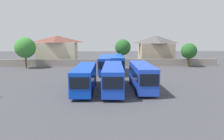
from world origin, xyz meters
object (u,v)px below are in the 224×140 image
Objects in this scene: tree_behind_wall at (25,48)px; tree_right_of_lot at (189,51)px; bus_1 at (85,77)px; house_terrace_left at (58,50)px; tree_left_of_lot at (123,47)px; bus_3 at (142,75)px; bus_4 at (105,63)px; bus_2 at (113,76)px; house_terrace_centre at (156,49)px; bus_5 at (117,63)px.

tree_right_of_lot is at bearing 1.45° from tree_behind_wall.
tree_behind_wall is (-15.99, 22.22, 2.95)m from bus_1.
tree_left_of_lot is at bearing -9.69° from house_terrace_left.
tree_right_of_lot is at bearing 146.15° from bus_3.
tree_right_of_lot is (16.01, -4.50, -0.78)m from tree_left_of_lot.
bus_4 is 1.72× the size of tree_left_of_lot.
house_terrace_left is at bearing -152.66° from bus_2.
bus_3 reaches higher than bus_4.
house_terrace_centre reaches higher than house_terrace_left.
tree_behind_wall is at bearing -131.64° from bus_3.
house_terrace_left reaches higher than tree_right_of_lot.
bus_5 is at bearing -126.98° from house_terrace_centre.
house_terrace_left is at bearing 56.54° from tree_behind_wall.
bus_4 is 2.00× the size of tree_right_of_lot.
house_terrace_left reaches higher than bus_5.
bus_1 is at bearing -85.27° from bus_2.
tree_left_of_lot is at bearing 174.84° from bus_2.
bus_1 is 27.54m from tree_behind_wall.
house_terrace_centre is (14.27, 15.81, 2.04)m from bus_4.
house_terrace_centre is at bearing 159.09° from bus_2.
bus_2 reaches higher than bus_4.
house_terrace_centre is 1.40× the size of tree_left_of_lot.
tree_behind_wall is (-18.85, 7.19, 2.91)m from bus_4.
bus_5 is at bearing -155.76° from tree_right_of_lot.
bus_4 is (2.86, 15.03, 0.04)m from bus_1.
bus_1 is 3.81m from bus_2.
house_terrace_centre is 10.10m from tree_left_of_lot.
tree_left_of_lot is at bearing -161.97° from house_terrace_centre.
bus_4 reaches higher than bus_1.
tree_left_of_lot is at bearing 161.49° from bus_4.
bus_2 is at bearing 5.40° from bus_4.
tree_behind_wall is (-5.65, -8.55, 0.89)m from house_terrace_left.
tree_behind_wall is at bearing -143.38° from bus_1.
tree_behind_wall is (-23.83, 21.76, 2.86)m from bus_3.
bus_2 is 14.85m from bus_5.
tree_left_of_lot reaches higher than bus_5.
house_terrace_left is (-13.20, 15.74, 2.03)m from bus_4.
bus_1 is at bearing -85.90° from bus_3.
bus_2 reaches higher than bus_1.
bus_3 is 14.72m from bus_5.
bus_5 is 20.01m from house_terrace_centre.
house_terrace_centre reaches higher than bus_5.
tree_right_of_lot is (18.41, 8.29, 1.90)m from bus_5.
tree_left_of_lot is (4.68, 12.69, 2.75)m from bus_4.
bus_4 is at bearing -50.02° from house_terrace_left.
house_terrace_centre reaches higher than bus_4.
bus_5 is 1.69× the size of tree_left_of_lot.
tree_left_of_lot is at bearing -178.61° from bus_3.
house_terrace_centre reaches higher than tree_right_of_lot.
house_terrace_left reaches higher than tree_behind_wall.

